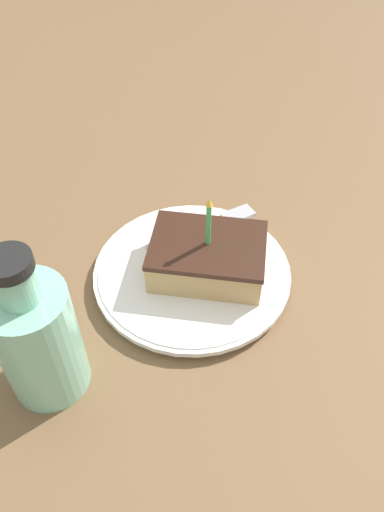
{
  "coord_description": "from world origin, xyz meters",
  "views": [
    {
      "loc": [
        -0.44,
        -0.08,
        0.48
      ],
      "look_at": [
        -0.02,
        -0.02,
        0.04
      ],
      "focal_mm": 35.0,
      "sensor_mm": 36.0,
      "label": 1
    }
  ],
  "objects_px": {
    "fork": "(210,226)",
    "cake_slice": "(207,256)",
    "plate": "(192,273)",
    "bottle": "(37,338)"
  },
  "relations": [
    {
      "from": "fork",
      "to": "cake_slice",
      "type": "bearing_deg",
      "value": -175.34
    },
    {
      "from": "plate",
      "to": "bottle",
      "type": "height_order",
      "value": "bottle"
    },
    {
      "from": "cake_slice",
      "to": "fork",
      "type": "distance_m",
      "value": 0.08
    },
    {
      "from": "plate",
      "to": "bottle",
      "type": "bearing_deg",
      "value": 142.1
    },
    {
      "from": "fork",
      "to": "bottle",
      "type": "distance_m",
      "value": 0.29
    },
    {
      "from": "plate",
      "to": "fork",
      "type": "distance_m",
      "value": 0.08
    },
    {
      "from": "fork",
      "to": "plate",
      "type": "bearing_deg",
      "value": 171.04
    },
    {
      "from": "cake_slice",
      "to": "fork",
      "type": "height_order",
      "value": "cake_slice"
    },
    {
      "from": "plate",
      "to": "bottle",
      "type": "xyz_separation_m",
      "value": [
        -0.16,
        0.13,
        0.07
      ]
    },
    {
      "from": "cake_slice",
      "to": "bottle",
      "type": "distance_m",
      "value": 0.23
    }
  ]
}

